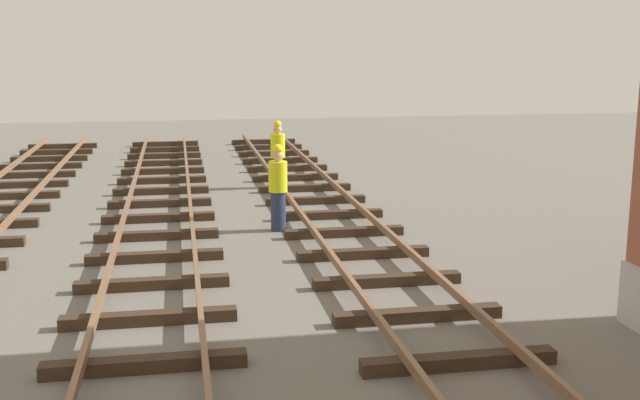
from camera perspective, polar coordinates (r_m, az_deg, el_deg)
track_worker_foreground at (r=16.65m, az=-3.08°, el=0.88°), size 0.40×0.40×1.87m
track_worker_distant at (r=21.65m, az=-3.09°, el=3.34°), size 0.40×0.40×1.87m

